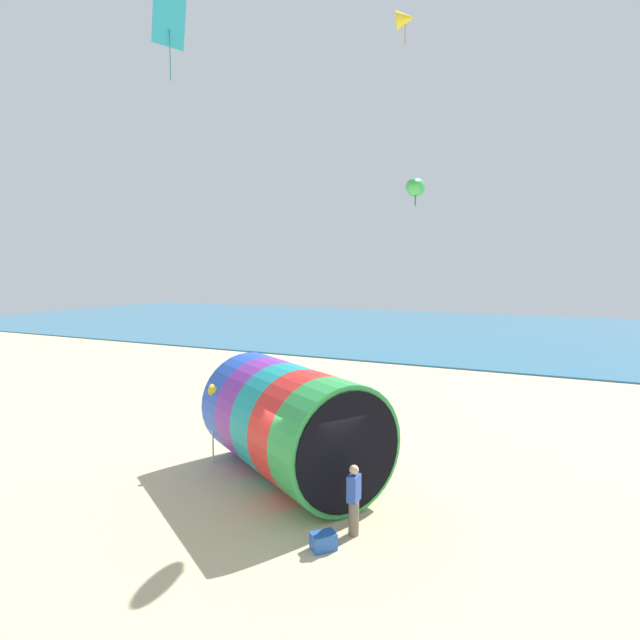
{
  "coord_description": "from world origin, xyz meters",
  "views": [
    {
      "loc": [
        5.22,
        -11.24,
        5.99
      ],
      "look_at": [
        -1.48,
        3.03,
        4.41
      ],
      "focal_mm": 28.0,
      "sensor_mm": 36.0,
      "label": 1
    }
  ],
  "objects": [
    {
      "name": "sea",
      "position": [
        0.0,
        39.16,
        0.05
      ],
      "size": [
        120.0,
        40.0,
        0.1
      ],
      "primitive_type": "cube",
      "color": "teal",
      "rests_on": "ground"
    },
    {
      "name": "kite_handler",
      "position": [
        1.33,
        -1.15,
        0.83
      ],
      "size": [
        0.24,
        0.36,
        1.63
      ],
      "color": "#726651",
      "rests_on": "ground"
    },
    {
      "name": "kite_cyan_diamond",
      "position": [
        -6.69,
        2.38,
        14.2
      ],
      "size": [
        0.8,
        1.17,
        2.73
      ],
      "color": "#2DB2C6"
    },
    {
      "name": "kite_green_parafoil",
      "position": [
        1.56,
        2.92,
        8.31
      ],
      "size": [
        0.87,
        1.58,
        0.8
      ],
      "color": "green"
    },
    {
      "name": "beach_flag",
      "position": [
        -3.97,
        0.93,
        2.22
      ],
      "size": [
        0.47,
        0.36,
        2.5
      ],
      "color": "silver",
      "rests_on": "ground"
    },
    {
      "name": "cooler_box",
      "position": [
        0.96,
        -1.99,
        0.18
      ],
      "size": [
        0.62,
        0.63,
        0.36
      ],
      "primitive_type": "cube",
      "rotation": [
        0.0,
        0.0,
        0.84
      ],
      "color": "#2659B2",
      "rests_on": "ground"
    },
    {
      "name": "ground_plane",
      "position": [
        0.0,
        0.0,
        0.0
      ],
      "size": [
        120.0,
        120.0,
        0.0
      ],
      "primitive_type": "plane",
      "color": "#CCBA8C"
    },
    {
      "name": "bystander_mid_beach",
      "position": [
        -7.93,
        8.82,
        0.92
      ],
      "size": [
        0.42,
        0.39,
        1.78
      ],
      "color": "#383D56",
      "rests_on": "ground"
    },
    {
      "name": "kite_yellow_delta",
      "position": [
        0.08,
        6.78,
        14.78
      ],
      "size": [
        0.88,
        0.84,
        1.24
      ],
      "color": "yellow"
    },
    {
      "name": "giant_inflatable_tube",
      "position": [
        -1.46,
        1.02,
        1.63
      ],
      "size": [
        6.57,
        5.79,
        3.27
      ],
      "color": "blue",
      "rests_on": "ground"
    }
  ]
}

